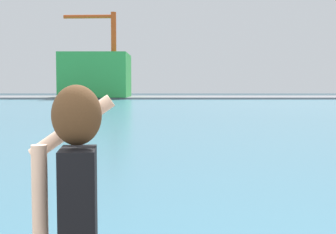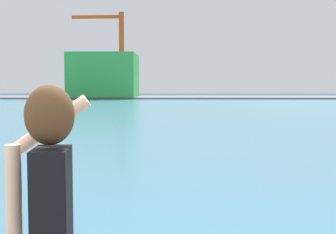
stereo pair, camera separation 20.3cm
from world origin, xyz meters
name	(u,v)px [view 1 (the left image)]	position (x,y,z in m)	size (l,w,h in m)	color
ground_plane	(155,107)	(0.00, 50.00, 0.00)	(220.00, 220.00, 0.00)	#334751
harbor_water	(156,106)	(0.00, 52.00, 0.01)	(140.00, 100.00, 0.02)	teal
far_shore_dock	(160,97)	(0.00, 92.00, 0.18)	(140.00, 20.00, 0.36)	gray
person_photographer	(74,203)	(0.68, 0.26, 1.70)	(0.53, 0.55, 1.74)	#2D3342
warehouse_left	(94,75)	(-13.00, 87.94, 4.61)	(12.83, 12.55, 8.50)	green
port_crane	(106,46)	(-10.16, 84.48, 10.02)	(10.03, 1.38, 16.07)	#D84C19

